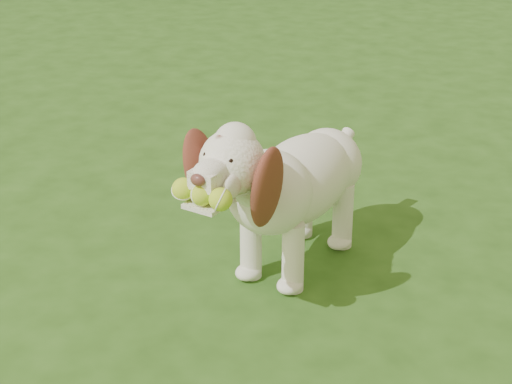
% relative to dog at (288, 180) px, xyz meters
% --- Properties ---
extents(ground, '(80.00, 80.00, 0.00)m').
position_rel_dog_xyz_m(ground, '(-0.21, -0.40, -0.42)').
color(ground, '#254914').
rests_on(ground, ground).
extents(dog, '(0.58, 1.22, 0.80)m').
position_rel_dog_xyz_m(dog, '(0.00, 0.00, 0.00)').
color(dog, white).
rests_on(dog, ground).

